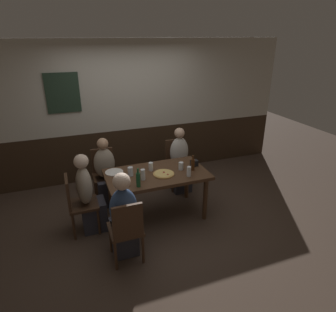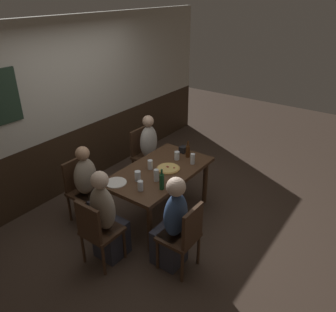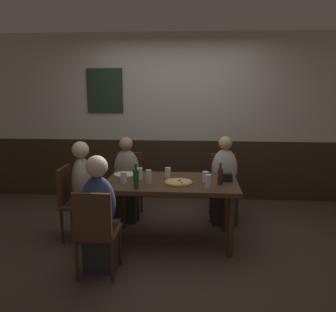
{
  "view_description": "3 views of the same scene",
  "coord_description": "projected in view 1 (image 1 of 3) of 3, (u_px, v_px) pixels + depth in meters",
  "views": [
    {
      "loc": [
        -1.21,
        -3.74,
        2.66
      ],
      "look_at": [
        0.15,
        -0.09,
        1.03
      ],
      "focal_mm": 31.26,
      "sensor_mm": 36.0,
      "label": 1
    },
    {
      "loc": [
        -3.14,
        -2.41,
        2.95
      ],
      "look_at": [
        0.1,
        -0.07,
        0.93
      ],
      "focal_mm": 36.11,
      "sensor_mm": 36.0,
      "label": 2
    },
    {
      "loc": [
        0.25,
        -3.89,
        1.85
      ],
      "look_at": [
        -0.05,
        0.06,
        1.02
      ],
      "focal_mm": 37.61,
      "sensor_mm": 36.0,
      "label": 3
    }
  ],
  "objects": [
    {
      "name": "beer_bottle_brown",
      "position": [
        193.0,
        164.0,
        4.42
      ],
      "size": [
        0.06,
        0.06,
        0.24
      ],
      "color": "#42230F",
      "rests_on": "dining_table"
    },
    {
      "name": "person_left_far",
      "position": [
        106.0,
        177.0,
        4.84
      ],
      "size": [
        0.34,
        0.37,
        1.13
      ],
      "color": "#2D2D38",
      "rests_on": "ground_plane"
    },
    {
      "name": "person_head_west",
      "position": [
        89.0,
        199.0,
        4.13
      ],
      "size": [
        0.37,
        0.34,
        1.19
      ],
      "color": "#2D2D38",
      "rests_on": "ground_plane"
    },
    {
      "name": "chair_left_near",
      "position": [
        127.0,
        228.0,
        3.52
      ],
      "size": [
        0.4,
        0.4,
        0.88
      ],
      "color": "#422B1C",
      "rests_on": "ground_plane"
    },
    {
      "name": "beer_glass_tall",
      "position": [
        181.0,
        166.0,
        4.46
      ],
      "size": [
        0.07,
        0.07,
        0.12
      ],
      "color": "silver",
      "rests_on": "dining_table"
    },
    {
      "name": "condiment_caddy",
      "position": [
        194.0,
        163.0,
        4.59
      ],
      "size": [
        0.11,
        0.09,
        0.09
      ],
      "primitive_type": "cube",
      "color": "black",
      "rests_on": "dining_table"
    },
    {
      "name": "tumbler_water",
      "position": [
        131.0,
        172.0,
        4.27
      ],
      "size": [
        0.08,
        0.08,
        0.13
      ],
      "color": "silver",
      "rests_on": "dining_table"
    },
    {
      "name": "pizza",
      "position": [
        164.0,
        174.0,
        4.31
      ],
      "size": [
        0.31,
        0.31,
        0.03
      ],
      "color": "tan",
      "rests_on": "dining_table"
    },
    {
      "name": "ground_plane",
      "position": [
        157.0,
        215.0,
        4.65
      ],
      "size": [
        12.0,
        12.0,
        0.0
      ],
      "primitive_type": "plane",
      "color": "#423328"
    },
    {
      "name": "beer_bottle_green",
      "position": [
        138.0,
        179.0,
        3.94
      ],
      "size": [
        0.06,
        0.06,
        0.27
      ],
      "color": "#194723",
      "rests_on": "dining_table"
    },
    {
      "name": "person_left_near",
      "position": [
        124.0,
        220.0,
        3.65
      ],
      "size": [
        0.34,
        0.37,
        1.18
      ],
      "color": "#2D2D38",
      "rests_on": "ground_plane"
    },
    {
      "name": "pint_glass_pale",
      "position": [
        123.0,
        179.0,
        4.07
      ],
      "size": [
        0.07,
        0.07,
        0.12
      ],
      "color": "silver",
      "rests_on": "dining_table"
    },
    {
      "name": "tumbler_short",
      "position": [
        143.0,
        175.0,
        4.14
      ],
      "size": [
        0.06,
        0.06,
        0.16
      ],
      "color": "silver",
      "rests_on": "dining_table"
    },
    {
      "name": "chair_head_west",
      "position": [
        77.0,
        201.0,
        4.08
      ],
      "size": [
        0.4,
        0.4,
        0.88
      ],
      "color": "#422B1C",
      "rests_on": "ground_plane"
    },
    {
      "name": "chair_left_far",
      "position": [
        104.0,
        172.0,
        4.97
      ],
      "size": [
        0.4,
        0.4,
        0.88
      ],
      "color": "#422B1C",
      "rests_on": "ground_plane"
    },
    {
      "name": "person_right_far",
      "position": [
        180.0,
        165.0,
        5.26
      ],
      "size": [
        0.34,
        0.37,
        1.16
      ],
      "color": "#2D2D38",
      "rests_on": "ground_plane"
    },
    {
      "name": "wall_back",
      "position": [
        129.0,
        111.0,
        5.57
      ],
      "size": [
        6.4,
        0.13,
        2.6
      ],
      "color": "#332316",
      "rests_on": "ground_plane"
    },
    {
      "name": "beer_glass_half",
      "position": [
        151.0,
        167.0,
        4.43
      ],
      "size": [
        0.07,
        0.07,
        0.13
      ],
      "color": "silver",
      "rests_on": "dining_table"
    },
    {
      "name": "plate_white_large",
      "position": [
        114.0,
        172.0,
        4.38
      ],
      "size": [
        0.27,
        0.27,
        0.01
      ],
      "primitive_type": "cylinder",
      "color": "white",
      "rests_on": "dining_table"
    },
    {
      "name": "dining_table",
      "position": [
        157.0,
        178.0,
        4.4
      ],
      "size": [
        1.51,
        0.85,
        0.74
      ],
      "color": "#472D1C",
      "rests_on": "ground_plane"
    },
    {
      "name": "highball_clear",
      "position": [
        189.0,
        172.0,
        4.24
      ],
      "size": [
        0.06,
        0.06,
        0.15
      ],
      "color": "silver",
      "rests_on": "dining_table"
    },
    {
      "name": "chair_right_far",
      "position": [
        177.0,
        161.0,
        5.4
      ],
      "size": [
        0.4,
        0.4,
        0.88
      ],
      "color": "#422B1C",
      "rests_on": "ground_plane"
    }
  ]
}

